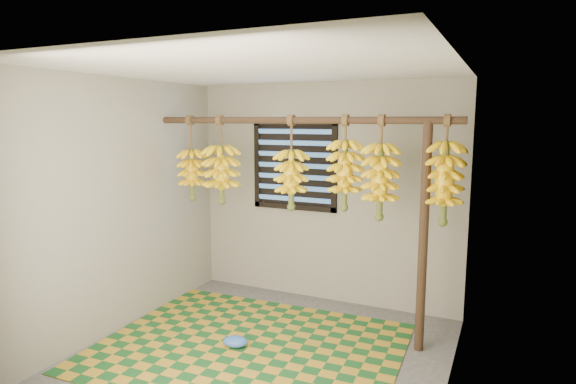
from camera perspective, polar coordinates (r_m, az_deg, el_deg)
The scene contains 16 objects.
floor at distance 4.35m, azimuth -3.22°, elevation -18.97°, with size 3.00×3.00×0.01m, color #464646.
ceiling at distance 3.88m, azimuth -3.53°, elevation 14.46°, with size 3.00×3.00×0.01m, color silver.
wall_back at distance 5.29m, azimuth 4.35°, elevation -0.20°, with size 3.00×0.01×2.40m, color gray.
wall_left at distance 4.83m, azimuth -19.32°, elevation -1.52°, with size 0.01×3.00×2.40m, color gray.
wall_right at distance 3.51m, azimuth 18.96°, elevation -5.20°, with size 0.01×3.00×2.40m, color gray.
window at distance 5.36m, azimuth 0.77°, elevation 3.16°, with size 1.00×0.04×1.00m.
hanging_pole at distance 4.49m, azimuth 0.81°, elevation 8.50°, with size 0.06×0.06×3.00m, color #3D271A.
support_post at distance 4.27m, azimuth 15.74°, elevation -5.40°, with size 0.08×0.08×2.00m, color #3D271A.
woven_mat at distance 4.50m, azimuth -4.69°, elevation -17.86°, with size 2.61×2.08×0.01m, color #164D1E.
plastic_bag at distance 4.49m, azimuth -6.25°, elevation -17.21°, with size 0.22×0.16×0.09m, color blue.
banana_bunch_a at distance 5.11m, azimuth -11.32°, elevation 2.08°, with size 0.28×0.28×0.88m.
banana_bunch_b at distance 4.91m, azimuth -7.92°, elevation 2.10°, with size 0.36×0.36×0.89m.
banana_bunch_c at distance 4.54m, azimuth 0.39°, elevation 1.52°, with size 0.30×0.30×0.89m.
banana_bunch_d at distance 4.34m, azimuth 6.74°, elevation 2.03°, with size 0.32×0.32×0.85m.
banana_bunch_e at distance 4.25m, azimuth 10.86°, elevation 1.26°, with size 0.32×0.32×0.91m.
banana_bunch_f at distance 4.16m, azimuth 18.05°, elevation 1.03°, with size 0.29×0.29×0.91m.
Camera 1 is at (1.83, -3.40, 2.01)m, focal length 30.00 mm.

